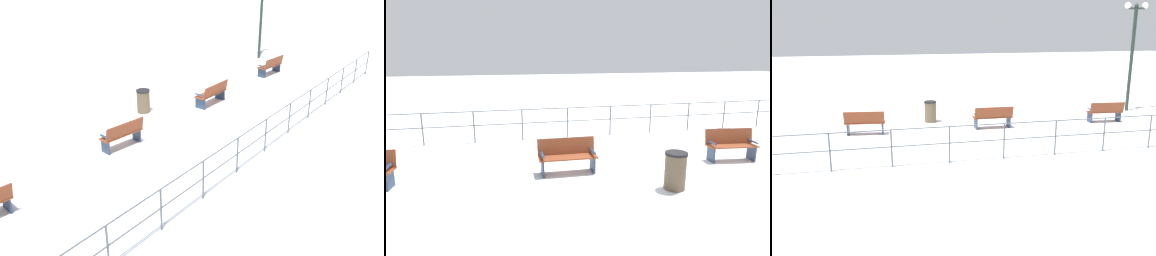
# 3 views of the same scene
# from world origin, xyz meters

# --- Properties ---
(ground_plane) EXTENTS (80.00, 80.00, 0.00)m
(ground_plane) POSITION_xyz_m (0.00, 0.00, 0.00)
(ground_plane) COLOR white
(ground_plane) RESTS_ON ground
(bench_second) EXTENTS (0.60, 1.56, 0.90)m
(bench_second) POSITION_xyz_m (-0.13, -2.45, 0.46)
(bench_second) COLOR brown
(bench_second) RESTS_ON ground
(bench_third) EXTENTS (0.68, 1.52, 0.93)m
(bench_third) POSITION_xyz_m (-0.01, 2.46, 0.48)
(bench_third) COLOR brown
(bench_third) RESTS_ON ground
(waterfront_railing) EXTENTS (0.05, 20.33, 1.13)m
(waterfront_railing) POSITION_xyz_m (-3.80, -0.00, 0.75)
(waterfront_railing) COLOR #4C5156
(waterfront_railing) RESTS_ON ground
(trash_bin) EXTENTS (0.52, 0.52, 0.89)m
(trash_bin) POSITION_xyz_m (1.51, -0.21, 0.45)
(trash_bin) COLOR brown
(trash_bin) RESTS_ON ground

